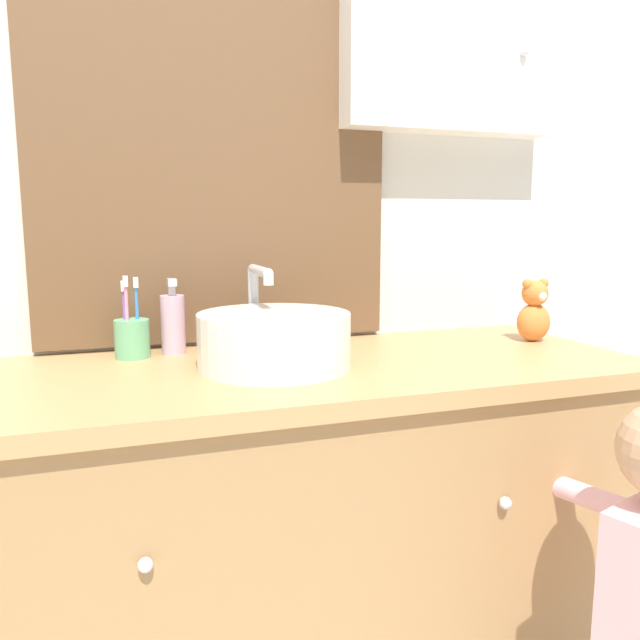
{
  "coord_description": "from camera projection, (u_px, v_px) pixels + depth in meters",
  "views": [
    {
      "loc": [
        -0.37,
        -0.89,
        1.12
      ],
      "look_at": [
        0.04,
        0.27,
        0.93
      ],
      "focal_mm": 35.0,
      "sensor_mm": 36.0,
      "label": 1
    }
  ],
  "objects": [
    {
      "name": "wall_back",
      "position": [
        272.0,
        150.0,
        1.51
      ],
      "size": [
        3.2,
        0.18,
        2.5
      ],
      "color": "silver",
      "rests_on": "ground_plane"
    },
    {
      "name": "vanity_counter",
      "position": [
        297.0,
        549.0,
        1.35
      ],
      "size": [
        1.46,
        0.57,
        0.83
      ],
      "color": "#A37A4C",
      "rests_on": "ground_plane"
    },
    {
      "name": "sink_basin",
      "position": [
        274.0,
        339.0,
        1.26
      ],
      "size": [
        0.31,
        0.36,
        0.2
      ],
      "color": "white",
      "rests_on": "vanity_counter"
    },
    {
      "name": "toothbrush_holder",
      "position": [
        132.0,
        337.0,
        1.35
      ],
      "size": [
        0.08,
        0.08,
        0.18
      ],
      "color": "#66B27F",
      "rests_on": "vanity_counter"
    },
    {
      "name": "soap_dispenser",
      "position": [
        173.0,
        323.0,
        1.39
      ],
      "size": [
        0.05,
        0.05,
        0.17
      ],
      "color": "#CCA3BC",
      "rests_on": "vanity_counter"
    },
    {
      "name": "teddy_bear",
      "position": [
        534.0,
        312.0,
        1.54
      ],
      "size": [
        0.09,
        0.07,
        0.16
      ],
      "color": "orange",
      "rests_on": "vanity_counter"
    }
  ]
}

